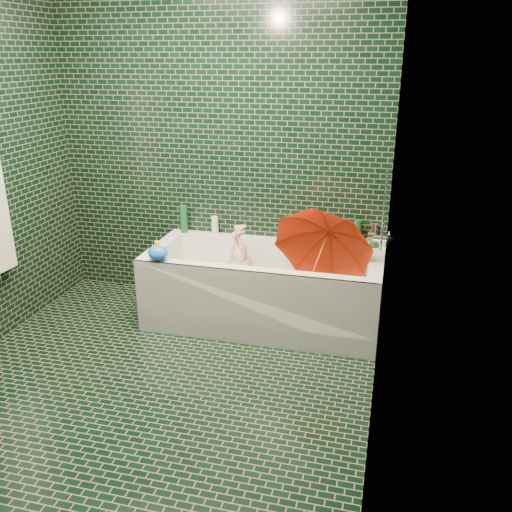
% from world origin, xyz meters
% --- Properties ---
extents(floor, '(2.80, 2.80, 0.00)m').
position_xyz_m(floor, '(0.00, 0.00, 0.00)').
color(floor, black).
rests_on(floor, ground).
extents(wall_back, '(2.80, 0.00, 2.80)m').
position_xyz_m(wall_back, '(0.00, 1.40, 1.25)').
color(wall_back, black).
rests_on(wall_back, floor).
extents(wall_right, '(0.00, 2.80, 2.80)m').
position_xyz_m(wall_right, '(1.30, 0.00, 1.25)').
color(wall_right, black).
rests_on(wall_right, floor).
extents(bathtub, '(1.70, 0.75, 0.55)m').
position_xyz_m(bathtub, '(0.45, 1.01, 0.21)').
color(bathtub, white).
rests_on(bathtub, floor).
extents(bath_mat, '(1.35, 0.47, 0.01)m').
position_xyz_m(bath_mat, '(0.45, 1.02, 0.16)').
color(bath_mat, green).
rests_on(bath_mat, bathtub).
extents(water, '(1.48, 0.53, 0.00)m').
position_xyz_m(water, '(0.45, 1.02, 0.30)').
color(water, silver).
rests_on(water, bathtub).
extents(faucet, '(0.18, 0.19, 0.55)m').
position_xyz_m(faucet, '(1.26, 1.02, 0.77)').
color(faucet, silver).
rests_on(faucet, wall_right).
extents(child, '(0.89, 0.42, 0.30)m').
position_xyz_m(child, '(0.31, 1.02, 0.31)').
color(child, tan).
rests_on(child, bathtub).
extents(umbrella, '(0.99, 1.04, 1.07)m').
position_xyz_m(umbrella, '(0.85, 0.95, 0.57)').
color(umbrella, red).
rests_on(umbrella, bathtub).
extents(soap_bottle_a, '(0.12, 0.12, 0.26)m').
position_xyz_m(soap_bottle_a, '(1.25, 1.36, 0.55)').
color(soap_bottle_a, white).
rests_on(soap_bottle_a, bathtub).
extents(soap_bottle_b, '(0.12, 0.12, 0.20)m').
position_xyz_m(soap_bottle_b, '(1.19, 1.34, 0.55)').
color(soap_bottle_b, '#431F77').
rests_on(soap_bottle_b, bathtub).
extents(soap_bottle_c, '(0.17, 0.17, 0.18)m').
position_xyz_m(soap_bottle_c, '(1.20, 1.32, 0.55)').
color(soap_bottle_c, '#154B1F').
rests_on(soap_bottle_c, bathtub).
extents(bottle_right_tall, '(0.07, 0.07, 0.21)m').
position_xyz_m(bottle_right_tall, '(1.09, 1.34, 0.65)').
color(bottle_right_tall, '#154B1F').
rests_on(bottle_right_tall, bathtub).
extents(bottle_right_pump, '(0.07, 0.07, 0.18)m').
position_xyz_m(bottle_right_pump, '(1.21, 1.37, 0.64)').
color(bottle_right_pump, silver).
rests_on(bottle_right_pump, bathtub).
extents(bottle_left_tall, '(0.08, 0.08, 0.22)m').
position_xyz_m(bottle_left_tall, '(-0.29, 1.33, 0.66)').
color(bottle_left_tall, '#154B1F').
rests_on(bottle_left_tall, bathtub).
extents(bottle_left_short, '(0.07, 0.07, 0.15)m').
position_xyz_m(bottle_left_short, '(-0.03, 1.35, 0.62)').
color(bottle_left_short, white).
rests_on(bottle_left_short, bathtub).
extents(rubber_duck, '(0.13, 0.11, 0.10)m').
position_xyz_m(rubber_duck, '(0.99, 1.33, 0.60)').
color(rubber_duck, yellow).
rests_on(rubber_duck, bathtub).
extents(bath_toy, '(0.18, 0.16, 0.14)m').
position_xyz_m(bath_toy, '(-0.23, 0.68, 0.61)').
color(bath_toy, blue).
rests_on(bath_toy, bathtub).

